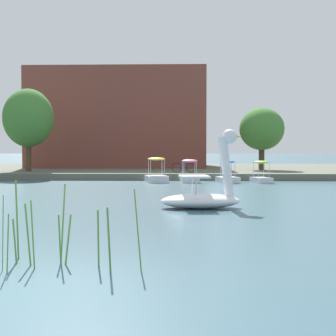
# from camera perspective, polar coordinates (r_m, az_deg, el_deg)

# --- Properties ---
(ground_plane) EXTENTS (698.67, 698.67, 0.00)m
(ground_plane) POSITION_cam_1_polar(r_m,az_deg,el_deg) (8.42, -12.99, -12.74)
(ground_plane) COLOR #385966
(shore_bank_far) EXTENTS (143.33, 27.46, 0.48)m
(shore_bank_far) POSITION_cam_1_polar(r_m,az_deg,el_deg) (48.67, -0.65, -0.20)
(shore_bank_far) COLOR #5B6051
(shore_bank_far) RESTS_ON ground_plane
(swan_boat) EXTENTS (3.09, 1.78, 2.94)m
(swan_boat) POSITION_cam_1_polar(r_m,az_deg,el_deg) (18.24, 4.22, -2.91)
(swan_boat) COLOR white
(swan_boat) RESTS_ON ground_plane
(pedal_boat_lime) EXTENTS (1.38, 1.95, 1.47)m
(pedal_boat_lime) POSITION_cam_1_polar(r_m,az_deg,el_deg) (33.40, 10.76, -0.85)
(pedal_boat_lime) COLOR white
(pedal_boat_lime) RESTS_ON ground_plane
(pedal_boat_blue) EXTENTS (1.57, 2.24, 1.49)m
(pedal_boat_blue) POSITION_cam_1_polar(r_m,az_deg,el_deg) (33.11, 6.92, -1.00)
(pedal_boat_blue) COLOR white
(pedal_boat_blue) RESTS_ON ground_plane
(pedal_boat_pink) EXTENTS (1.34, 2.21, 1.55)m
(pedal_boat_pink) POSITION_cam_1_polar(r_m,az_deg,el_deg) (33.19, 2.50, -0.87)
(pedal_boat_pink) COLOR white
(pedal_boat_pink) RESTS_ON ground_plane
(pedal_boat_yellow) EXTENTS (1.78, 2.41, 1.68)m
(pedal_boat_yellow) POSITION_cam_1_polar(r_m,az_deg,el_deg) (33.32, -1.36, -0.86)
(pedal_boat_yellow) COLOR white
(pedal_boat_yellow) RESTS_ON ground_plane
(tree_sapling_by_fence) EXTENTS (5.53, 5.65, 6.55)m
(tree_sapling_by_fence) POSITION_cam_1_polar(r_m,az_deg,el_deg) (40.70, -15.91, 5.57)
(tree_sapling_by_fence) COLOR #4C3823
(tree_sapling_by_fence) RESTS_ON shore_bank_far
(tree_broadleaf_behind_dock) EXTENTS (4.32, 4.64, 5.33)m
(tree_broadleaf_behind_dock) POSITION_cam_1_polar(r_m,az_deg,el_deg) (43.03, 10.82, 4.44)
(tree_broadleaf_behind_dock) COLOR #423323
(tree_broadleaf_behind_dock) RESTS_ON shore_bank_far
(bicycle_parked) EXTENTS (1.81, 0.12, 0.75)m
(bicycle_parked) POSITION_cam_1_polar(r_m,az_deg,el_deg) (36.97, 1.84, 0.04)
(bicycle_parked) COLOR black
(bicycle_parked) RESTS_ON shore_bank_far
(parked_van) EXTENTS (4.26, 2.02, 1.76)m
(parked_van) POSITION_cam_1_polar(r_m,az_deg,el_deg) (49.41, -11.41, 1.18)
(parked_van) COLOR navy
(parked_van) RESTS_ON shore_bank_far
(apartment_block) EXTENTS (17.01, 13.37, 9.52)m
(apartment_block) POSITION_cam_1_polar(r_m,az_deg,el_deg) (52.12, -5.29, 5.44)
(apartment_block) COLOR brown
(apartment_block) RESTS_ON shore_bank_far
(reed_clump_foreground) EXTENTS (3.09, 1.28, 1.56)m
(reed_clump_foreground) POSITION_cam_1_polar(r_m,az_deg,el_deg) (9.39, -13.06, -7.42)
(reed_clump_foreground) COLOR #4C7F33
(reed_clump_foreground) RESTS_ON ground_plane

